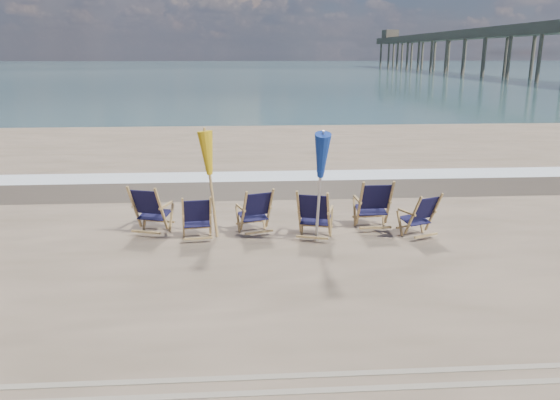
% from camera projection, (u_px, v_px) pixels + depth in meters
% --- Properties ---
extents(ocean, '(400.00, 400.00, 0.00)m').
position_uv_depth(ocean, '(244.00, 68.00, 131.63)').
color(ocean, '#37575B').
rests_on(ocean, ground).
extents(surf_foam, '(200.00, 1.40, 0.01)m').
position_uv_depth(surf_foam, '(266.00, 176.00, 16.35)').
color(surf_foam, silver).
rests_on(surf_foam, ground).
extents(wet_sand_strip, '(200.00, 2.60, 0.00)m').
position_uv_depth(wet_sand_strip, '(269.00, 188.00, 14.91)').
color(wet_sand_strip, '#42362A').
rests_on(wet_sand_strip, ground).
extents(beach_chair_0, '(0.88, 0.93, 1.06)m').
position_uv_depth(beach_chair_0, '(161.00, 211.00, 10.84)').
color(beach_chair_0, black).
rests_on(beach_chair_0, ground).
extents(beach_chair_1, '(0.68, 0.75, 0.94)m').
position_uv_depth(beach_chair_1, '(211.00, 217.00, 10.63)').
color(beach_chair_1, black).
rests_on(beach_chair_1, ground).
extents(beach_chair_2, '(0.82, 0.87, 0.99)m').
position_uv_depth(beach_chair_2, '(270.00, 210.00, 11.03)').
color(beach_chair_2, black).
rests_on(beach_chair_2, ground).
extents(beach_chair_3, '(0.86, 0.92, 1.05)m').
position_uv_depth(beach_chair_3, '(329.00, 216.00, 10.53)').
color(beach_chair_3, black).
rests_on(beach_chair_3, ground).
extents(beach_chair_4, '(0.73, 0.81, 1.10)m').
position_uv_depth(beach_chair_4, '(389.00, 205.00, 11.21)').
color(beach_chair_4, black).
rests_on(beach_chair_4, ground).
extents(beach_chair_5, '(0.82, 0.86, 0.95)m').
position_uv_depth(beach_chair_5, '(434.00, 214.00, 10.84)').
color(beach_chair_5, black).
rests_on(beach_chair_5, ground).
extents(umbrella_yellow, '(0.30, 0.30, 2.10)m').
position_uv_depth(umbrella_yellow, '(211.00, 159.00, 10.59)').
color(umbrella_yellow, tan).
rests_on(umbrella_yellow, ground).
extents(umbrella_blue, '(0.30, 0.30, 2.29)m').
position_uv_depth(umbrella_blue, '(320.00, 156.00, 9.95)').
color(umbrella_blue, '#A5A5AD').
rests_on(umbrella_blue, ground).
extents(fishing_pier, '(4.40, 140.00, 9.30)m').
position_uv_depth(fishing_pier, '(502.00, 45.00, 80.91)').
color(fishing_pier, brown).
rests_on(fishing_pier, ground).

